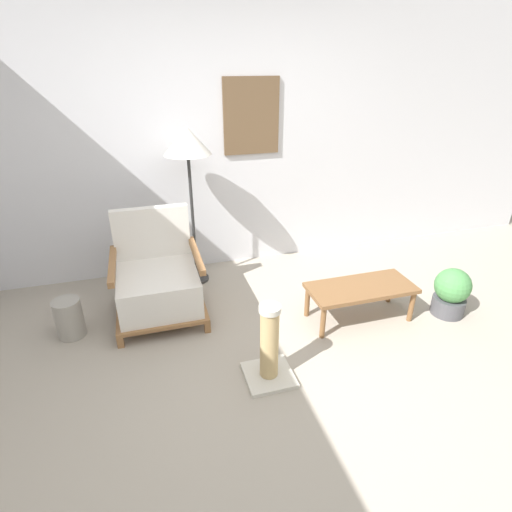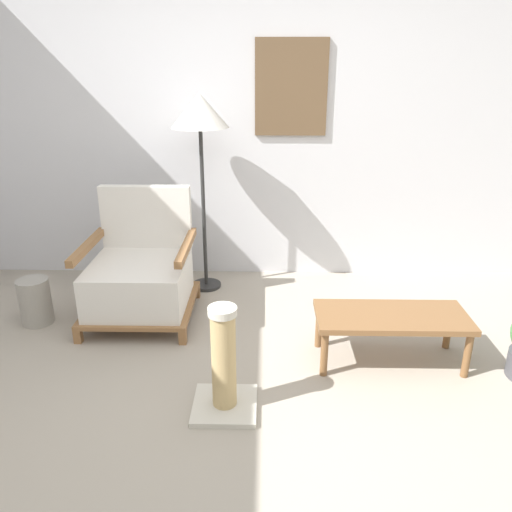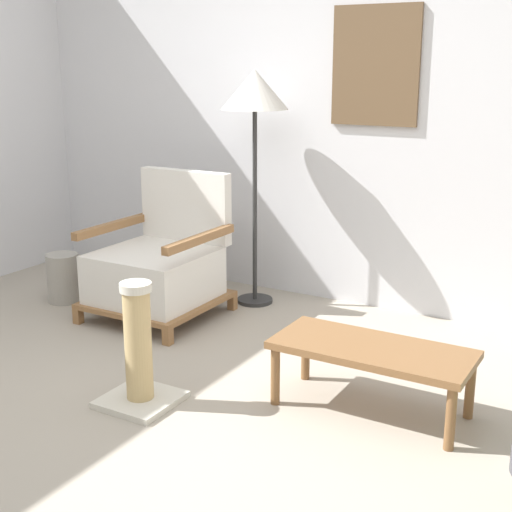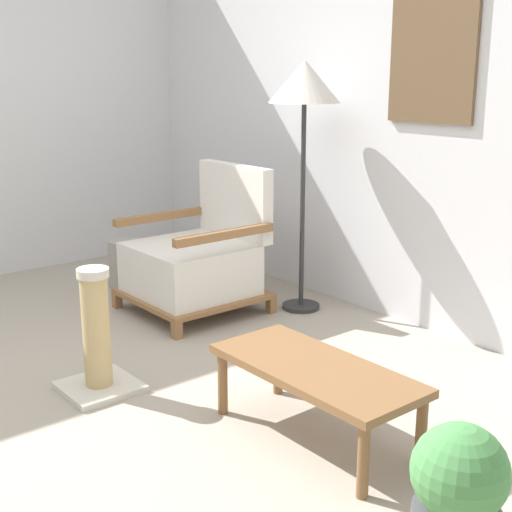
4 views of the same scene
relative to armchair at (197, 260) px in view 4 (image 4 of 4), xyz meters
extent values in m
plane|color=#A89E8E|center=(0.77, -1.26, -0.32)|extent=(14.00, 14.00, 0.00)
cube|color=silver|center=(0.77, 0.87, 1.03)|extent=(8.00, 0.06, 2.70)
cube|color=brown|center=(1.08, 0.83, 1.23)|extent=(0.56, 0.02, 0.72)
cube|color=olive|center=(-0.35, -0.38, -0.27)|extent=(0.05, 0.05, 0.10)
cube|color=olive|center=(0.35, -0.38, -0.27)|extent=(0.05, 0.05, 0.10)
cube|color=olive|center=(-0.35, 0.32, -0.27)|extent=(0.05, 0.05, 0.10)
cube|color=olive|center=(0.35, 0.32, -0.27)|extent=(0.05, 0.05, 0.10)
cube|color=olive|center=(0.00, -0.03, -0.21)|extent=(0.74, 0.75, 0.03)
cube|color=white|center=(0.00, -0.05, -0.04)|extent=(0.66, 0.65, 0.31)
cube|color=white|center=(0.00, 0.30, 0.34)|extent=(0.66, 0.08, 0.46)
cube|color=olive|center=(-0.34, -0.03, 0.23)|extent=(0.05, 0.69, 0.05)
cube|color=olive|center=(0.34, -0.03, 0.23)|extent=(0.05, 0.69, 0.05)
cylinder|color=#2D2D2D|center=(0.40, 0.52, -0.31)|extent=(0.24, 0.24, 0.03)
cylinder|color=#2D2D2D|center=(0.40, 0.52, 0.33)|extent=(0.03, 0.03, 1.26)
cone|color=silver|center=(0.40, 0.52, 1.09)|extent=(0.43, 0.43, 0.25)
cube|color=brown|center=(1.65, -0.56, -0.02)|extent=(0.91, 0.40, 0.04)
cylinder|color=brown|center=(1.23, -0.72, -0.18)|extent=(0.04, 0.04, 0.29)
cylinder|color=brown|center=(2.06, -0.72, -0.18)|extent=(0.04, 0.04, 0.29)
cylinder|color=brown|center=(1.23, -0.40, -0.18)|extent=(0.04, 0.04, 0.29)
cylinder|color=brown|center=(2.06, -0.40, -0.18)|extent=(0.04, 0.04, 0.29)
cylinder|color=#9E998E|center=(-0.73, -0.11, -0.16)|extent=(0.22, 0.22, 0.33)
sphere|color=#4C8E4C|center=(2.45, -0.72, -0.03)|extent=(0.30, 0.30, 0.30)
cube|color=beige|center=(0.67, -1.03, -0.31)|extent=(0.34, 0.34, 0.03)
cylinder|color=tan|center=(0.67, -1.03, -0.03)|extent=(0.13, 0.13, 0.53)
cylinder|color=beige|center=(0.67, -1.03, 0.26)|extent=(0.15, 0.15, 0.04)
camera|label=1|loc=(-0.03, -3.11, 1.72)|focal=28.00mm
camera|label=2|loc=(0.88, -3.23, 1.41)|focal=35.00mm
camera|label=3|loc=(2.71, -3.44, 1.25)|focal=50.00mm
camera|label=4|loc=(3.56, -2.43, 1.16)|focal=50.00mm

